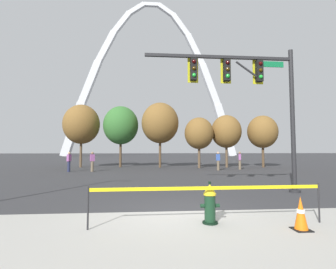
% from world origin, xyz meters
% --- Properties ---
extents(ground_plane, '(240.00, 240.00, 0.00)m').
position_xyz_m(ground_plane, '(0.00, 0.00, 0.00)').
color(ground_plane, '#333335').
extents(fire_hydrant, '(0.46, 0.48, 0.99)m').
position_xyz_m(fire_hydrant, '(0.70, -1.19, 0.47)').
color(fire_hydrant, black).
rests_on(fire_hydrant, ground).
extents(caution_tape_barrier, '(5.45, 0.14, 0.95)m').
position_xyz_m(caution_tape_barrier, '(0.63, -1.39, 0.65)').
color(caution_tape_barrier, '#232326').
rests_on(caution_tape_barrier, ground).
extents(traffic_cone_by_hydrant, '(0.36, 0.36, 0.73)m').
position_xyz_m(traffic_cone_by_hydrant, '(2.56, -1.83, 0.36)').
color(traffic_cone_by_hydrant, black).
rests_on(traffic_cone_by_hydrant, ground).
extents(traffic_signal_gantry, '(6.42, 0.44, 6.00)m').
position_xyz_m(traffic_signal_gantry, '(3.53, 2.77, 4.27)').
color(traffic_signal_gantry, '#232326').
rests_on(traffic_signal_gantry, ground).
extents(monument_arch, '(49.57, 2.14, 45.51)m').
position_xyz_m(monument_arch, '(0.00, 63.24, 20.04)').
color(monument_arch, silver).
rests_on(monument_arch, ground).
extents(tree_far_left, '(3.60, 3.60, 6.31)m').
position_xyz_m(tree_far_left, '(-7.47, 18.25, 4.32)').
color(tree_far_left, brown).
rests_on(tree_far_left, ground).
extents(tree_left_mid, '(3.55, 3.55, 6.21)m').
position_xyz_m(tree_left_mid, '(-3.55, 18.29, 4.25)').
color(tree_left_mid, brown).
rests_on(tree_left_mid, ground).
extents(tree_center_left, '(3.70, 3.70, 6.47)m').
position_xyz_m(tree_center_left, '(0.43, 17.40, 4.43)').
color(tree_center_left, brown).
rests_on(tree_center_left, ground).
extents(tree_center_right, '(2.80, 2.80, 4.90)m').
position_xyz_m(tree_center_right, '(4.17, 16.48, 3.35)').
color(tree_center_right, brown).
rests_on(tree_center_right, ground).
extents(tree_right_mid, '(3.00, 3.00, 5.24)m').
position_xyz_m(tree_right_mid, '(7.07, 17.06, 3.59)').
color(tree_right_mid, brown).
rests_on(tree_right_mid, ground).
extents(tree_far_right, '(2.98, 2.98, 5.21)m').
position_xyz_m(tree_far_right, '(10.74, 16.83, 3.56)').
color(tree_far_right, brown).
rests_on(tree_far_right, ground).
extents(pedestrian_walking_left, '(0.39, 0.34, 1.59)m').
position_xyz_m(pedestrian_walking_left, '(-5.22, 13.21, 0.82)').
color(pedestrian_walking_left, brown).
rests_on(pedestrian_walking_left, ground).
extents(pedestrian_standing_center, '(0.30, 0.39, 1.59)m').
position_xyz_m(pedestrian_standing_center, '(7.42, 14.44, 0.82)').
color(pedestrian_standing_center, brown).
rests_on(pedestrian_standing_center, ground).
extents(pedestrian_walking_right, '(0.39, 0.30, 1.59)m').
position_xyz_m(pedestrian_walking_right, '(5.22, 13.64, 0.82)').
color(pedestrian_walking_right, brown).
rests_on(pedestrian_walking_right, ground).
extents(pedestrian_near_trees, '(0.31, 0.39, 1.59)m').
position_xyz_m(pedestrian_near_trees, '(-7.06, 13.28, 0.82)').
color(pedestrian_near_trees, '#232847').
rests_on(pedestrian_near_trees, ground).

